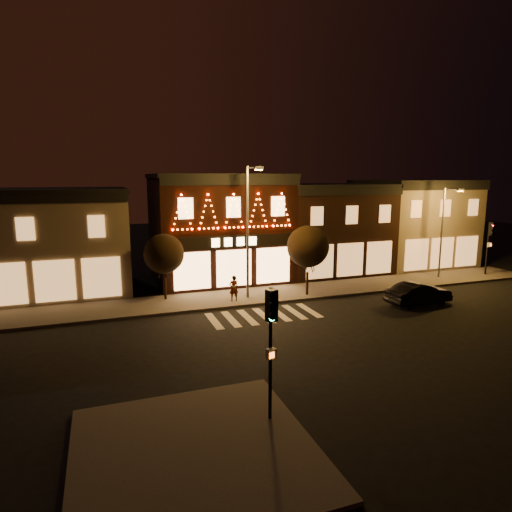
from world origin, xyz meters
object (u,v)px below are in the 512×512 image
traffic_signal_near (271,329)px  pedestrian (234,288)px  dark_sedan (419,293)px  streetlamp_mid (249,222)px

traffic_signal_near → pedestrian: traffic_signal_near is taller
traffic_signal_near → dark_sedan: 17.19m
streetlamp_mid → dark_sedan: size_ratio=1.97×
traffic_signal_near → streetlamp_mid: streetlamp_mid is taller
traffic_signal_near → dark_sedan: size_ratio=1.02×
streetlamp_mid → pedestrian: streetlamp_mid is taller
traffic_signal_near → streetlamp_mid: bearing=60.3°
dark_sedan → pedestrian: bearing=64.8°
traffic_signal_near → pedestrian: 14.38m
dark_sedan → pedestrian: pedestrian is taller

